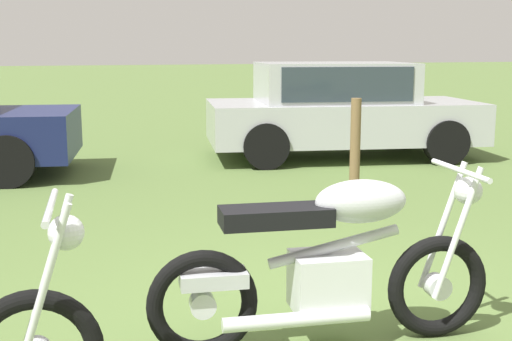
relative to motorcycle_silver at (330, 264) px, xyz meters
name	(u,v)px	position (x,y,z in m)	size (l,w,h in m)	color
motorcycle_silver	(330,264)	(0.00, 0.00, 0.00)	(1.96, 0.64, 1.02)	black
car_silver	(338,105)	(2.84, 6.02, 0.31)	(4.26, 2.46, 1.43)	#B2B5BA
fence_post_wooden	(355,159)	(1.43, 2.60, 0.11)	(0.10, 0.10, 1.18)	brown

